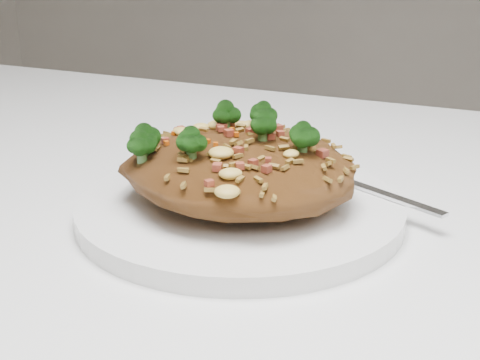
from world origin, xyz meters
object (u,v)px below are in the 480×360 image
at_px(fork, 363,187).
at_px(fried_rice, 239,159).
at_px(dining_table, 202,311).
at_px(plate, 240,208).

bearing_deg(fork, fried_rice, -118.40).
xyz_separation_m(dining_table, fried_rice, (0.03, -0.00, 0.14)).
bearing_deg(fried_rice, fork, 36.30).
bearing_deg(plate, dining_table, 177.32).
distance_m(dining_table, fork, 0.16).
height_order(plate, fork, fork).
bearing_deg(fried_rice, plate, 24.00).
distance_m(plate, fork, 0.10).
distance_m(dining_table, fried_rice, 0.14).
bearing_deg(dining_table, plate, -2.68).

